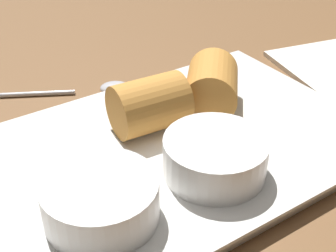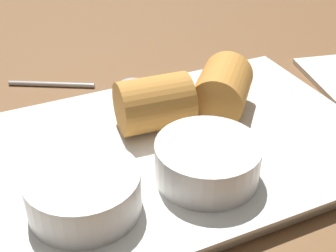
{
  "view_description": "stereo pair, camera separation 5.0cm",
  "coord_description": "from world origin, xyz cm",
  "px_view_note": "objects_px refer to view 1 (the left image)",
  "views": [
    {
      "loc": [
        14.69,
        28.16,
        26.46
      ],
      "look_at": [
        -2.94,
        1.75,
        5.4
      ],
      "focal_mm": 50.0,
      "sensor_mm": 36.0,
      "label": 1
    },
    {
      "loc": [
        10.32,
        30.6,
        26.46
      ],
      "look_at": [
        -2.94,
        1.75,
        5.4
      ],
      "focal_mm": 50.0,
      "sensor_mm": 36.0,
      "label": 2
    }
  ],
  "objects_px": {
    "dipping_bowl_near": "(215,155)",
    "dipping_bowl_far": "(101,198)",
    "spoon": "(96,89)",
    "serving_plate": "(168,152)"
  },
  "relations": [
    {
      "from": "dipping_bowl_far",
      "to": "spoon",
      "type": "xyz_separation_m",
      "value": [
        -0.08,
        -0.18,
        -0.03
      ]
    },
    {
      "from": "dipping_bowl_near",
      "to": "dipping_bowl_far",
      "type": "bearing_deg",
      "value": -3.03
    },
    {
      "from": "dipping_bowl_near",
      "to": "dipping_bowl_far",
      "type": "height_order",
      "value": "same"
    },
    {
      "from": "serving_plate",
      "to": "dipping_bowl_near",
      "type": "distance_m",
      "value": 0.06
    },
    {
      "from": "dipping_bowl_far",
      "to": "dipping_bowl_near",
      "type": "bearing_deg",
      "value": 176.97
    },
    {
      "from": "serving_plate",
      "to": "dipping_bowl_near",
      "type": "relative_size",
      "value": 4.4
    },
    {
      "from": "dipping_bowl_near",
      "to": "spoon",
      "type": "xyz_separation_m",
      "value": [
        0.01,
        -0.19,
        -0.03
      ]
    },
    {
      "from": "serving_plate",
      "to": "dipping_bowl_near",
      "type": "bearing_deg",
      "value": 100.92
    },
    {
      "from": "dipping_bowl_near",
      "to": "dipping_bowl_far",
      "type": "relative_size",
      "value": 1.0
    },
    {
      "from": "dipping_bowl_near",
      "to": "dipping_bowl_far",
      "type": "xyz_separation_m",
      "value": [
        0.09,
        -0.0,
        0.0
      ]
    }
  ]
}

